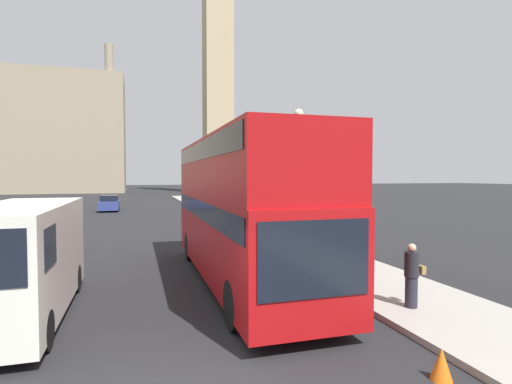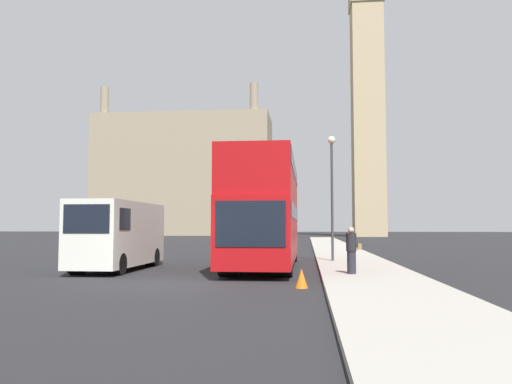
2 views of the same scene
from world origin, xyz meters
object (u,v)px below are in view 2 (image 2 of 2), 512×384
red_double_decker_bus (265,208)px  white_van (118,234)px  street_lamp (332,179)px  parked_sedan (233,237)px  pedestrian (352,250)px  clock_tower (367,69)px

red_double_decker_bus → white_van: size_ratio=1.82×
street_lamp → parked_sedan: (-8.71, 26.51, -3.32)m
parked_sedan → red_double_decker_bus: bearing=-78.8°
pedestrian → parked_sedan: 34.18m
clock_tower → pedestrian: (-9.25, -70.50, -28.58)m
parked_sedan → white_van: bearing=-90.1°
clock_tower → white_van: 76.10m
red_double_decker_bus → white_van: red_double_decker_bus is taller
clock_tower → street_lamp: size_ratio=9.76×
white_van → street_lamp: (8.78, 4.27, 2.55)m
clock_tower → pedestrian: bearing=-97.5°
red_double_decker_bus → white_van: 6.17m
street_lamp → parked_sedan: 28.10m
white_van → street_lamp: street_lamp is taller
pedestrian → street_lamp: bearing=92.8°
pedestrian → street_lamp: 7.15m
white_van → street_lamp: size_ratio=1.03×
parked_sedan → clock_tower: bearing=64.0°
clock_tower → white_van: clock_tower is taller
clock_tower → street_lamp: clock_tower is taller
pedestrian → parked_sedan: (-9.03, 32.96, -0.25)m
white_van → pedestrian: (9.09, -2.18, -0.52)m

